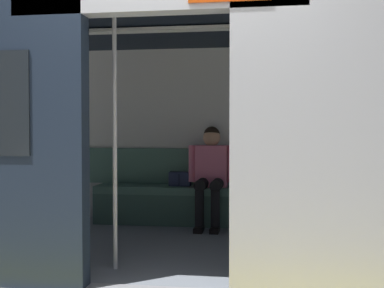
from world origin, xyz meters
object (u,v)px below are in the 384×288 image
object	(u,v)px
bench_seat	(201,196)
handbag	(180,179)
grab_pole_door	(115,139)
person_seated	(211,169)
train_car	(179,90)
book	(248,186)

from	to	relation	value
bench_seat	handbag	xyz separation A→B (m)	(0.27, -0.07, 0.19)
grab_pole_door	person_seated	bearing A→B (deg)	-107.22
train_car	book	size ratio (longest dim) A/B	29.09
train_car	bench_seat	size ratio (longest dim) A/B	2.45
train_car	person_seated	xyz separation A→B (m)	(-0.20, -1.08, -0.86)
bench_seat	book	size ratio (longest dim) A/B	11.87
person_seated	handbag	bearing A→B (deg)	-17.35
train_car	grab_pole_door	size ratio (longest dim) A/B	2.97
handbag	book	world-z (taller)	handbag
bench_seat	person_seated	bearing A→B (deg)	157.12
person_seated	train_car	bearing A→B (deg)	79.69
grab_pole_door	train_car	bearing A→B (deg)	-115.63
train_car	grab_pole_door	bearing A→B (deg)	64.37
handbag	grab_pole_door	size ratio (longest dim) A/B	0.12
train_car	person_seated	distance (m)	1.39
train_car	bench_seat	xyz separation A→B (m)	(-0.07, -1.13, -1.18)
train_car	person_seated	world-z (taller)	train_car
grab_pole_door	bench_seat	bearing A→B (deg)	-103.39
person_seated	grab_pole_door	xyz separation A→B (m)	(0.59, 1.89, 0.39)
train_car	grab_pole_door	world-z (taller)	train_car
train_car	handbag	distance (m)	1.57
train_car	handbag	world-z (taller)	train_car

